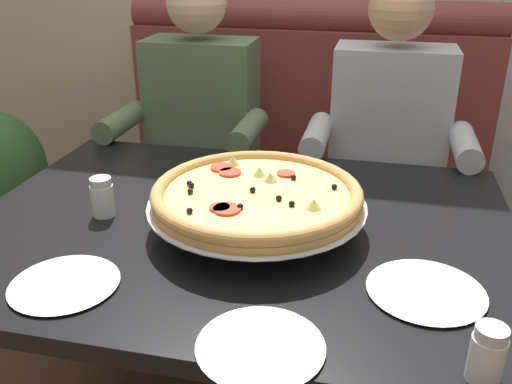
% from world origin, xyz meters
% --- Properties ---
extents(booth_bench, '(1.53, 0.78, 1.13)m').
position_xyz_m(booth_bench, '(0.00, 0.95, 0.40)').
color(booth_bench, brown).
rests_on(booth_bench, ground_plane).
extents(dining_table, '(1.30, 0.97, 0.72)m').
position_xyz_m(dining_table, '(0.00, 0.00, 0.64)').
color(dining_table, black).
rests_on(dining_table, ground_plane).
extents(diner_left, '(0.54, 0.64, 1.27)m').
position_xyz_m(diner_left, '(-0.35, 0.69, 0.71)').
color(diner_left, '#2D3342').
rests_on(diner_left, ground_plane).
extents(diner_right, '(0.54, 0.64, 1.27)m').
position_xyz_m(diner_right, '(0.35, 0.69, 0.71)').
color(diner_right, '#2D3342').
rests_on(diner_right, ground_plane).
extents(pizza, '(0.51, 0.51, 0.12)m').
position_xyz_m(pizza, '(0.05, -0.02, 0.81)').
color(pizza, silver).
rests_on(pizza, dining_table).
extents(shaker_oregano, '(0.06, 0.06, 0.10)m').
position_xyz_m(shaker_oregano, '(-0.33, -0.03, 0.76)').
color(shaker_oregano, white).
rests_on(shaker_oregano, dining_table).
extents(shaker_pepper_flakes, '(0.05, 0.05, 0.10)m').
position_xyz_m(shaker_pepper_flakes, '(0.50, -0.42, 0.76)').
color(shaker_pepper_flakes, white).
rests_on(shaker_pepper_flakes, dining_table).
extents(plate_near_left, '(0.22, 0.22, 0.02)m').
position_xyz_m(plate_near_left, '(0.15, -0.43, 0.73)').
color(plate_near_left, white).
rests_on(plate_near_left, dining_table).
extents(plate_near_right, '(0.23, 0.23, 0.02)m').
position_xyz_m(plate_near_right, '(0.42, -0.20, 0.73)').
color(plate_near_right, white).
rests_on(plate_near_right, dining_table).
extents(plate_far_side, '(0.21, 0.21, 0.02)m').
position_xyz_m(plate_far_side, '(-0.26, -0.34, 0.73)').
color(plate_far_side, white).
rests_on(plate_far_side, dining_table).
extents(potted_plant, '(0.36, 0.36, 0.70)m').
position_xyz_m(potted_plant, '(-1.24, 0.76, 0.39)').
color(potted_plant, brown).
rests_on(potted_plant, ground_plane).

